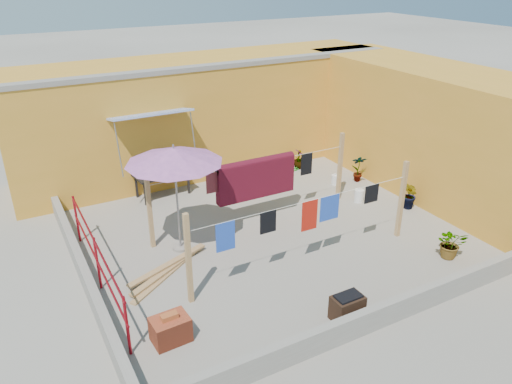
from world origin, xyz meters
TOP-DOWN VIEW (x-y plane):
  - ground at (0.00, 0.00)m, footprint 80.00×80.00m
  - wall_back at (0.50, 4.69)m, footprint 11.00×3.27m
  - wall_right at (5.20, 0.00)m, footprint 2.40×9.00m
  - parapet_front at (0.00, -3.58)m, footprint 8.30×0.16m
  - parapet_left at (-4.08, 0.00)m, footprint 0.16×7.30m
  - red_railing at (-3.85, -0.20)m, footprint 0.05×4.20m
  - clothesline_rig at (0.04, 0.57)m, footprint 5.09×2.35m
  - patio_umbrella at (-2.01, 0.42)m, footprint 2.24×2.24m
  - outdoor_table at (-1.43, 3.20)m, footprint 1.48×0.85m
  - brick_stack at (-3.18, -2.21)m, footprint 0.63×0.47m
  - lumber_pile at (-2.59, -0.32)m, footprint 1.94×1.29m
  - brazier at (-0.32, -3.16)m, footprint 0.55×0.37m
  - white_basin at (-0.19, -3.20)m, footprint 0.49×0.49m
  - water_jug_a at (3.00, 1.58)m, footprint 0.20×0.20m
  - water_jug_b at (2.87, 0.41)m, footprint 0.24×0.24m
  - green_hose at (2.54, 3.20)m, footprint 0.56×0.56m
  - plant_back_a at (1.13, 2.46)m, footprint 0.92×0.91m
  - plant_back_b at (2.78, 3.08)m, footprint 0.39×0.39m
  - plant_right_a at (3.70, 1.46)m, footprint 0.49×0.44m
  - plant_right_b at (3.70, -0.53)m, footprint 0.43×0.48m
  - plant_right_c at (2.82, -2.61)m, footprint 0.79×0.77m

SIDE VIEW (x-z plane):
  - ground at x=0.00m, z-range 0.00..0.00m
  - green_hose at x=2.54m, z-range 0.00..0.08m
  - white_basin at x=-0.19m, z-range 0.00..0.09m
  - lumber_pile at x=-2.59m, z-range 0.00..0.13m
  - water_jug_a at x=3.00m, z-range -0.02..0.30m
  - water_jug_b at x=2.87m, z-range -0.02..0.36m
  - parapet_front at x=0.00m, z-range 0.00..0.44m
  - parapet_left at x=-4.08m, z-range 0.00..0.44m
  - brick_stack at x=-3.18m, z-range -0.04..0.49m
  - brazier at x=-0.32m, z-range -0.01..0.48m
  - plant_back_b at x=2.78m, z-range 0.00..0.60m
  - plant_right_c at x=2.82m, z-range 0.00..0.66m
  - plant_right_b at x=3.70m, z-range 0.00..0.73m
  - plant_back_a at x=1.13m, z-range 0.00..0.77m
  - plant_right_a at x=3.70m, z-range 0.00..0.78m
  - outdoor_table at x=-1.43m, z-range 0.27..0.93m
  - red_railing at x=-3.85m, z-range 0.17..1.27m
  - clothesline_rig at x=0.04m, z-range 0.15..1.95m
  - wall_right at x=5.20m, z-range 0.00..3.20m
  - wall_back at x=0.50m, z-range 0.00..3.21m
  - patio_umbrella at x=-2.01m, z-range 0.95..3.32m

